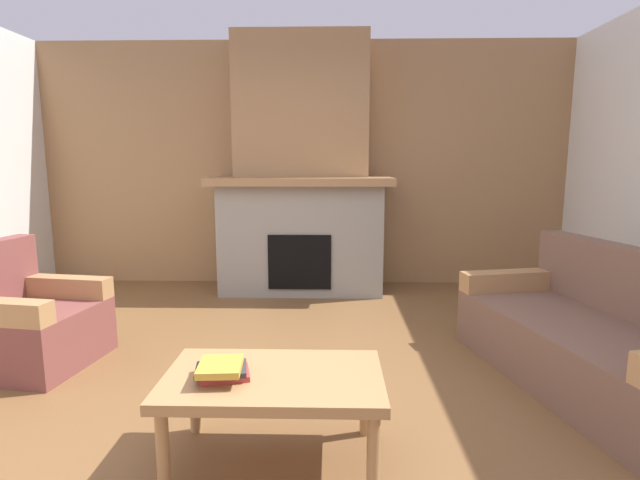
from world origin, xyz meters
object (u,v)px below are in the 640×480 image
at_px(couch, 595,341).
at_px(coffee_table, 274,386).
at_px(fireplace, 301,183).
at_px(armchair, 27,323).

relative_size(couch, coffee_table, 1.94).
distance_m(fireplace, coffee_table, 3.23).
bearing_deg(couch, fireplace, 130.87).
relative_size(fireplace, couch, 1.39).
distance_m(couch, coffee_table, 2.10).
bearing_deg(fireplace, coffee_table, -88.86).
distance_m(couch, armchair, 3.76).
xyz_separation_m(fireplace, couch, (1.98, -2.29, -0.88)).
relative_size(fireplace, coffee_table, 2.70).
bearing_deg(armchair, coffee_table, -30.29).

